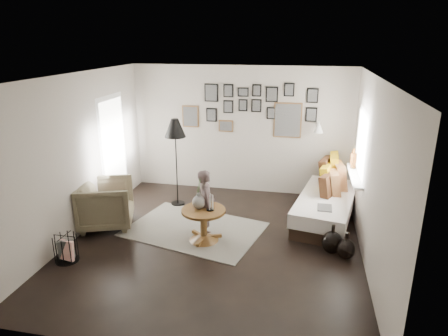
% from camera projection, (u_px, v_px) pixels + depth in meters
% --- Properties ---
extents(ground, '(4.80, 4.80, 0.00)m').
position_uv_depth(ground, '(215.00, 243.00, 6.35)').
color(ground, black).
rests_on(ground, ground).
extents(wall_back, '(4.50, 0.00, 4.50)m').
position_uv_depth(wall_back, '(240.00, 130.00, 8.18)').
color(wall_back, '#A79E92').
rests_on(wall_back, ground).
extents(wall_front, '(4.50, 0.00, 4.50)m').
position_uv_depth(wall_front, '(156.00, 242.00, 3.71)').
color(wall_front, '#A79E92').
rests_on(wall_front, ground).
extents(wall_left, '(0.00, 4.80, 4.80)m').
position_uv_depth(wall_left, '(77.00, 157.00, 6.38)').
color(wall_left, '#A79E92').
rests_on(wall_left, ground).
extents(wall_right, '(0.00, 4.80, 4.80)m').
position_uv_depth(wall_right, '(372.00, 175.00, 5.51)').
color(wall_right, '#A79E92').
rests_on(wall_right, ground).
extents(ceiling, '(4.80, 4.80, 0.00)m').
position_uv_depth(ceiling, '(213.00, 76.00, 5.54)').
color(ceiling, white).
rests_on(ceiling, wall_back).
extents(door_left, '(0.00, 2.14, 2.14)m').
position_uv_depth(door_left, '(114.00, 152.00, 7.57)').
color(door_left, white).
rests_on(door_left, wall_left).
extents(window_right, '(0.15, 1.32, 1.30)m').
position_uv_depth(window_right, '(354.00, 170.00, 6.89)').
color(window_right, white).
rests_on(window_right, wall_right).
extents(gallery_wall, '(2.74, 0.03, 1.08)m').
position_uv_depth(gallery_wall, '(255.00, 109.00, 7.97)').
color(gallery_wall, brown).
rests_on(gallery_wall, wall_back).
extents(wall_sconce, '(0.18, 0.36, 0.16)m').
position_uv_depth(wall_sconce, '(319.00, 129.00, 7.58)').
color(wall_sconce, white).
rests_on(wall_sconce, wall_back).
extents(rug, '(2.48, 2.00, 0.01)m').
position_uv_depth(rug, '(194.00, 229.00, 6.79)').
color(rug, beige).
rests_on(rug, ground).
extents(pedestal_table, '(0.70, 0.70, 0.55)m').
position_uv_depth(pedestal_table, '(204.00, 226.00, 6.34)').
color(pedestal_table, brown).
rests_on(pedestal_table, ground).
extents(vase, '(0.20, 0.20, 0.50)m').
position_uv_depth(vase, '(199.00, 200.00, 6.24)').
color(vase, black).
rests_on(vase, pedestal_table).
extents(candles, '(0.12, 0.12, 0.26)m').
position_uv_depth(candles, '(210.00, 203.00, 6.19)').
color(candles, black).
rests_on(candles, pedestal_table).
extents(daybed, '(1.26, 2.18, 1.01)m').
position_uv_depth(daybed, '(326.00, 201.00, 7.14)').
color(daybed, black).
rests_on(daybed, ground).
extents(magazine_on_daybed, '(0.23, 0.31, 0.02)m').
position_uv_depth(magazine_on_daybed, '(325.00, 208.00, 6.50)').
color(magazine_on_daybed, black).
rests_on(magazine_on_daybed, daybed).
extents(armchair, '(1.13, 1.12, 0.81)m').
position_uv_depth(armchair, '(106.00, 204.00, 6.82)').
color(armchair, brown).
rests_on(armchair, ground).
extents(armchair_cushion, '(0.47, 0.47, 0.17)m').
position_uv_depth(armchair_cushion, '(109.00, 199.00, 6.84)').
color(armchair_cushion, white).
rests_on(armchair_cushion, armchair).
extents(floor_lamp, '(0.40, 0.40, 1.69)m').
position_uv_depth(floor_lamp, '(175.00, 131.00, 7.37)').
color(floor_lamp, black).
rests_on(floor_lamp, ground).
extents(magazine_basket, '(0.32, 0.32, 0.40)m').
position_uv_depth(magazine_basket, '(66.00, 248.00, 5.79)').
color(magazine_basket, black).
rests_on(magazine_basket, ground).
extents(demijohn_large, '(0.31, 0.31, 0.46)m').
position_uv_depth(demijohn_large, '(332.00, 242.00, 6.01)').
color(demijohn_large, black).
rests_on(demijohn_large, ground).
extents(demijohn_small, '(0.27, 0.27, 0.42)m').
position_uv_depth(demijohn_small, '(346.00, 249.00, 5.86)').
color(demijohn_small, black).
rests_on(demijohn_small, ground).
extents(child, '(0.39, 0.48, 1.14)m').
position_uv_depth(child, '(206.00, 204.00, 6.40)').
color(child, '#544243').
rests_on(child, ground).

